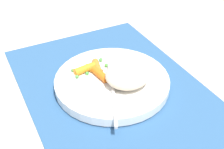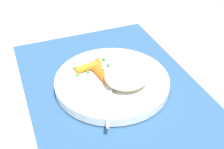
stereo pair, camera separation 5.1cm
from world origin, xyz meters
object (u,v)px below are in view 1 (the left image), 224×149
(plate, at_px, (112,82))
(rice_mound, at_px, (128,75))
(carrot_portion, at_px, (94,70))
(fork, at_px, (113,86))

(plate, height_order, rice_mound, rice_mound)
(plate, distance_m, carrot_portion, 0.05)
(rice_mound, bearing_deg, plate, 35.61)
(plate, bearing_deg, carrot_portion, 36.93)
(plate, bearing_deg, rice_mound, -144.39)
(rice_mound, bearing_deg, carrot_portion, 36.33)
(rice_mound, height_order, carrot_portion, rice_mound)
(fork, bearing_deg, plate, -24.40)
(fork, bearing_deg, rice_mound, -92.29)
(plate, relative_size, rice_mound, 2.64)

